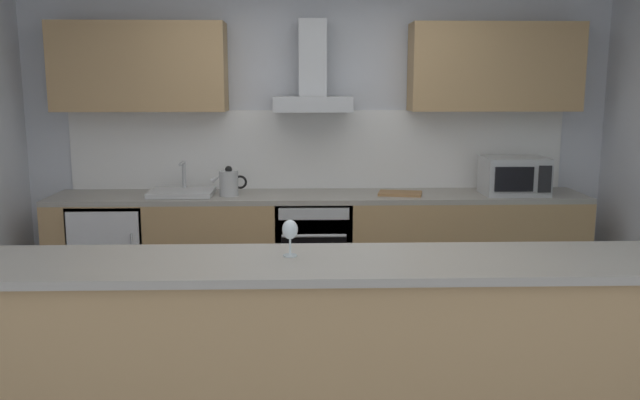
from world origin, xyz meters
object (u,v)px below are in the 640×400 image
oven (313,248)px  range_hood (313,83)px  kettle (229,183)px  refrigerator (115,254)px  wine_glass (290,231)px  chopping_board (400,193)px  microwave (514,176)px  sink (182,192)px

oven → range_hood: bearing=90.0°
kettle → range_hood: 1.04m
oven → range_hood: 1.33m
kettle → oven: bearing=2.9°
refrigerator → kettle: kettle is taller
kettle → wine_glass: size_ratio=1.62×
wine_glass → chopping_board: (0.85, 2.11, -0.18)m
range_hood → refrigerator: bearing=-175.3°
microwave → range_hood: bearing=174.4°
refrigerator → wine_glass: 2.67m
refrigerator → kettle: (0.94, -0.03, 0.58)m
range_hood → wine_glass: size_ratio=4.05×
refrigerator → sink: 0.75m
range_hood → chopping_board: (0.70, -0.15, -0.88)m
oven → microwave: bearing=-1.0°
kettle → range_hood: range_hood is taller
microwave → range_hood: (-1.62, 0.16, 0.74)m
oven → wine_glass: size_ratio=4.50×
oven → refrigerator: bearing=-179.9°
refrigerator → range_hood: range_hood is taller
chopping_board → sink: bearing=178.9°
wine_glass → oven: bearing=85.9°
refrigerator → sink: (0.56, 0.01, 0.50)m
refrigerator → chopping_board: chopping_board is taller
oven → microwave: microwave is taller
oven → sink: size_ratio=1.60×
oven → range_hood: range_hood is taller
microwave → sink: 2.67m
kettle → chopping_board: (1.37, 0.01, -0.09)m
range_hood → sink: bearing=-173.6°
oven → wine_glass: (-0.15, -2.14, 0.63)m
oven → wine_glass: bearing=-94.1°
refrigerator → range_hood: bearing=4.7°
sink → range_hood: (1.05, 0.12, 0.86)m
sink → wine_glass: size_ratio=2.81×
wine_glass → chopping_board: size_ratio=0.52×
range_hood → chopping_board: size_ratio=2.12×
refrigerator → wine_glass: size_ratio=4.78×
sink → range_hood: range_hood is taller
oven → refrigerator: 1.61m
microwave → chopping_board: 0.93m
kettle → wine_glass: wine_glass is taller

